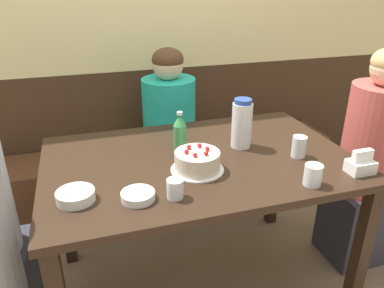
% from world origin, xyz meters
% --- Properties ---
extents(ground_plane, '(12.00, 12.00, 0.00)m').
position_xyz_m(ground_plane, '(0.00, 0.00, 0.00)').
color(ground_plane, '#846B51').
extents(back_wall, '(4.80, 0.04, 2.50)m').
position_xyz_m(back_wall, '(0.00, 1.05, 1.25)').
color(back_wall, '#3D2819').
rests_on(back_wall, ground_plane).
extents(bench_seat, '(2.47, 0.38, 0.45)m').
position_xyz_m(bench_seat, '(0.00, 0.83, 0.22)').
color(bench_seat, '#56331E').
rests_on(bench_seat, ground_plane).
extents(dining_table, '(1.40, 0.91, 0.77)m').
position_xyz_m(dining_table, '(0.00, 0.00, 0.68)').
color(dining_table, black).
rests_on(dining_table, ground_plane).
extents(birthday_cake, '(0.23, 0.23, 0.11)m').
position_xyz_m(birthday_cake, '(-0.04, -0.11, 0.81)').
color(birthday_cake, white).
rests_on(birthday_cake, dining_table).
extents(water_pitcher, '(0.10, 0.10, 0.24)m').
position_xyz_m(water_pitcher, '(0.24, 0.06, 0.89)').
color(water_pitcher, white).
rests_on(water_pitcher, dining_table).
extents(soju_bottle, '(0.06, 0.06, 0.20)m').
position_xyz_m(soju_bottle, '(-0.07, 0.09, 0.86)').
color(soju_bottle, '#388E4C').
rests_on(soju_bottle, dining_table).
extents(napkin_holder, '(0.11, 0.08, 0.11)m').
position_xyz_m(napkin_holder, '(0.61, -0.34, 0.81)').
color(napkin_holder, white).
rests_on(napkin_holder, dining_table).
extents(bowl_soup_white, '(0.14, 0.14, 0.04)m').
position_xyz_m(bowl_soup_white, '(-0.55, -0.21, 0.79)').
color(bowl_soup_white, white).
rests_on(bowl_soup_white, dining_table).
extents(bowl_rice_small, '(0.13, 0.13, 0.03)m').
position_xyz_m(bowl_rice_small, '(-0.33, -0.27, 0.78)').
color(bowl_rice_small, white).
rests_on(bowl_rice_small, dining_table).
extents(glass_water_tall, '(0.06, 0.06, 0.08)m').
position_xyz_m(glass_water_tall, '(-0.19, -0.29, 0.81)').
color(glass_water_tall, silver).
rests_on(glass_water_tall, dining_table).
extents(glass_tumbler_short, '(0.07, 0.07, 0.10)m').
position_xyz_m(glass_tumbler_short, '(0.44, -0.12, 0.82)').
color(glass_tumbler_short, silver).
rests_on(glass_tumbler_short, dining_table).
extents(glass_shot_small, '(0.07, 0.07, 0.09)m').
position_xyz_m(glass_shot_small, '(0.36, -0.36, 0.81)').
color(glass_shot_small, silver).
rests_on(glass_shot_small, dining_table).
extents(person_pale_blue_shirt, '(0.33, 0.34, 1.15)m').
position_xyz_m(person_pale_blue_shirt, '(0.04, 0.71, 0.55)').
color(person_pale_blue_shirt, '#33333D').
rests_on(person_pale_blue_shirt, ground_plane).
extents(person_grey_tee, '(0.34, 0.32, 1.23)m').
position_xyz_m(person_grey_tee, '(0.96, -0.03, 0.58)').
color(person_grey_tee, '#33333D').
rests_on(person_grey_tee, ground_plane).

